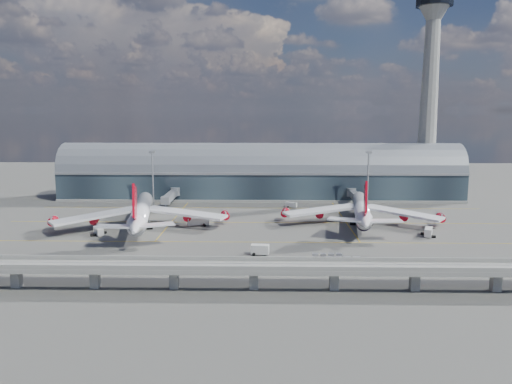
{
  "coord_description": "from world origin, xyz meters",
  "views": [
    {
      "loc": [
        3.13,
        -174.37,
        44.23
      ],
      "look_at": [
        -0.83,
        10.0,
        14.0
      ],
      "focal_mm": 35.0,
      "sensor_mm": 36.0,
      "label": 1
    }
  ],
  "objects_px": {
    "service_truck_0": "(98,231)",
    "service_truck_3": "(428,232)",
    "control_tower": "(429,96)",
    "airliner_left": "(141,213)",
    "service_truck_4": "(360,211)",
    "floodlight_mast_right": "(368,177)",
    "service_truck_2": "(198,222)",
    "cargo_train_0": "(342,260)",
    "cargo_train_1": "(327,256)",
    "service_truck_1": "(260,250)",
    "airliner_right": "(361,210)",
    "service_truck_5": "(291,205)",
    "floodlight_mast_left": "(153,177)"
  },
  "relations": [
    {
      "from": "service_truck_3",
      "to": "service_truck_5",
      "type": "relative_size",
      "value": 1.21
    },
    {
      "from": "control_tower",
      "to": "floodlight_mast_left",
      "type": "bearing_deg",
      "value": -168.28
    },
    {
      "from": "floodlight_mast_right",
      "to": "service_truck_5",
      "type": "relative_size",
      "value": 4.62
    },
    {
      "from": "airliner_right",
      "to": "cargo_train_0",
      "type": "bearing_deg",
      "value": -98.2
    },
    {
      "from": "control_tower",
      "to": "service_truck_4",
      "type": "xyz_separation_m",
      "value": [
        -41.57,
        -46.73,
        -50.22
      ]
    },
    {
      "from": "service_truck_2",
      "to": "service_truck_4",
      "type": "height_order",
      "value": "service_truck_2"
    },
    {
      "from": "service_truck_1",
      "to": "service_truck_2",
      "type": "height_order",
      "value": "service_truck_1"
    },
    {
      "from": "service_truck_4",
      "to": "service_truck_5",
      "type": "bearing_deg",
      "value": 158.48
    },
    {
      "from": "service_truck_3",
      "to": "service_truck_5",
      "type": "bearing_deg",
      "value": 152.66
    },
    {
      "from": "service_truck_4",
      "to": "floodlight_mast_right",
      "type": "bearing_deg",
      "value": 76.54
    },
    {
      "from": "floodlight_mast_left",
      "to": "service_truck_5",
      "type": "height_order",
      "value": "floodlight_mast_left"
    },
    {
      "from": "service_truck_0",
      "to": "airliner_right",
      "type": "bearing_deg",
      "value": -21.92
    },
    {
      "from": "floodlight_mast_left",
      "to": "airliner_left",
      "type": "relative_size",
      "value": 0.36
    },
    {
      "from": "service_truck_2",
      "to": "floodlight_mast_right",
      "type": "bearing_deg",
      "value": -79.64
    },
    {
      "from": "service_truck_2",
      "to": "cargo_train_0",
      "type": "bearing_deg",
      "value": -152.86
    },
    {
      "from": "airliner_right",
      "to": "service_truck_1",
      "type": "xyz_separation_m",
      "value": [
        -39.23,
        -43.2,
        -3.86
      ]
    },
    {
      "from": "service_truck_0",
      "to": "service_truck_4",
      "type": "distance_m",
      "value": 107.45
    },
    {
      "from": "floodlight_mast_right",
      "to": "service_truck_3",
      "type": "height_order",
      "value": "floodlight_mast_right"
    },
    {
      "from": "service_truck_2",
      "to": "control_tower",
      "type": "bearing_deg",
      "value": -76.27
    },
    {
      "from": "floodlight_mast_right",
      "to": "cargo_train_1",
      "type": "xyz_separation_m",
      "value": [
        -28.53,
        -83.78,
        -12.83
      ]
    },
    {
      "from": "airliner_left",
      "to": "cargo_train_1",
      "type": "relative_size",
      "value": 7.58
    },
    {
      "from": "airliner_right",
      "to": "service_truck_2",
      "type": "distance_m",
      "value": 64.13
    },
    {
      "from": "service_truck_4",
      "to": "service_truck_2",
      "type": "bearing_deg",
      "value": -155.98
    },
    {
      "from": "control_tower",
      "to": "airliner_right",
      "type": "distance_m",
      "value": 91.18
    },
    {
      "from": "floodlight_mast_right",
      "to": "cargo_train_1",
      "type": "bearing_deg",
      "value": -108.81
    },
    {
      "from": "service_truck_5",
      "to": "floodlight_mast_left",
      "type": "bearing_deg",
      "value": 112.34
    },
    {
      "from": "service_truck_1",
      "to": "service_truck_5",
      "type": "distance_m",
      "value": 77.38
    },
    {
      "from": "airliner_left",
      "to": "cargo_train_1",
      "type": "xyz_separation_m",
      "value": [
        65.79,
        -37.65,
        -5.37
      ]
    },
    {
      "from": "floodlight_mast_right",
      "to": "service_truck_1",
      "type": "height_order",
      "value": "floodlight_mast_right"
    },
    {
      "from": "cargo_train_0",
      "to": "floodlight_mast_left",
      "type": "bearing_deg",
      "value": 40.67
    },
    {
      "from": "control_tower",
      "to": "airliner_left",
      "type": "distance_m",
      "value": 155.83
    },
    {
      "from": "airliner_left",
      "to": "cargo_train_1",
      "type": "distance_m",
      "value": 75.99
    },
    {
      "from": "floodlight_mast_right",
      "to": "cargo_train_0",
      "type": "bearing_deg",
      "value": -105.56
    },
    {
      "from": "floodlight_mast_right",
      "to": "service_truck_4",
      "type": "xyz_separation_m",
      "value": [
        -6.57,
        -18.73,
        -12.22
      ]
    },
    {
      "from": "floodlight_mast_left",
      "to": "floodlight_mast_right",
      "type": "relative_size",
      "value": 1.0
    },
    {
      "from": "floodlight_mast_left",
      "to": "cargo_train_1",
      "type": "distance_m",
      "value": 110.86
    },
    {
      "from": "control_tower",
      "to": "airliner_right",
      "type": "xyz_separation_m",
      "value": [
        -44.61,
        -64.76,
        -46.16
      ]
    },
    {
      "from": "service_truck_3",
      "to": "cargo_train_1",
      "type": "xyz_separation_m",
      "value": [
        -39.16,
        -27.83,
        -0.75
      ]
    },
    {
      "from": "cargo_train_1",
      "to": "service_truck_4",
      "type": "bearing_deg",
      "value": -16.27
    },
    {
      "from": "airliner_right",
      "to": "service_truck_5",
      "type": "distance_m",
      "value": 42.17
    },
    {
      "from": "service_truck_0",
      "to": "cargo_train_1",
      "type": "xyz_separation_m",
      "value": [
        78.66,
        -27.36,
        -0.59
      ]
    },
    {
      "from": "service_truck_4",
      "to": "cargo_train_1",
      "type": "xyz_separation_m",
      "value": [
        -21.96,
        -65.04,
        -0.61
      ]
    },
    {
      "from": "service_truck_3",
      "to": "service_truck_4",
      "type": "relative_size",
      "value": 1.34
    },
    {
      "from": "service_truck_4",
      "to": "cargo_train_0",
      "type": "bearing_deg",
      "value": -98.66
    },
    {
      "from": "control_tower",
      "to": "floodlight_mast_right",
      "type": "distance_m",
      "value": 58.76
    },
    {
      "from": "floodlight_mast_left",
      "to": "service_truck_1",
      "type": "xyz_separation_m",
      "value": [
        51.17,
        -79.96,
        -12.02
      ]
    },
    {
      "from": "service_truck_5",
      "to": "cargo_train_1",
      "type": "height_order",
      "value": "service_truck_5"
    },
    {
      "from": "airliner_right",
      "to": "service_truck_2",
      "type": "height_order",
      "value": "airliner_right"
    },
    {
      "from": "service_truck_3",
      "to": "service_truck_2",
      "type": "bearing_deg",
      "value": -169.09
    },
    {
      "from": "service_truck_0",
      "to": "service_truck_3",
      "type": "height_order",
      "value": "service_truck_3"
    }
  ]
}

